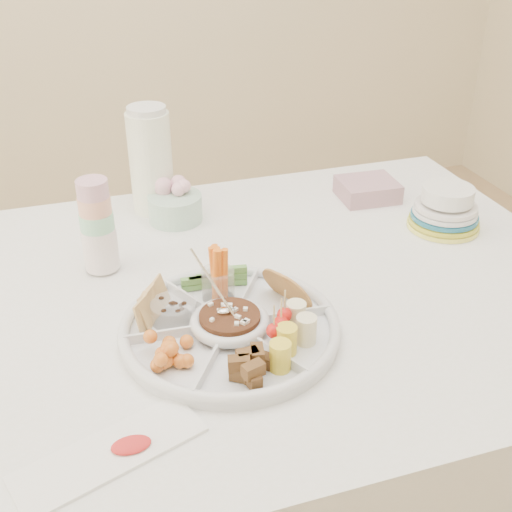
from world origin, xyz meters
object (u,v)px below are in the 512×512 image
object	(u,v)px
chair	(512,266)
thermos	(151,159)
dining_table	(225,432)
plate_stack	(446,207)
party_tray	(230,325)

from	to	relation	value
chair	thermos	size ratio (longest dim) A/B	3.80
dining_table	chair	xyz separation A→B (m)	(0.93, 0.26, 0.12)
chair	plate_stack	bearing A→B (deg)	-141.48
party_tray	plate_stack	world-z (taller)	plate_stack
thermos	plate_stack	xyz separation A→B (m)	(0.62, -0.30, -0.08)
party_tray	plate_stack	xyz separation A→B (m)	(0.58, 0.25, 0.03)
thermos	chair	bearing A→B (deg)	-8.39
chair	thermos	world-z (taller)	thermos
chair	party_tray	distance (m)	1.07
chair	party_tray	bearing A→B (deg)	-141.29
thermos	plate_stack	distance (m)	0.69
party_tray	plate_stack	bearing A→B (deg)	22.88
dining_table	chair	size ratio (longest dim) A/B	1.53
party_tray	plate_stack	distance (m)	0.63
chair	dining_table	bearing A→B (deg)	-148.59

